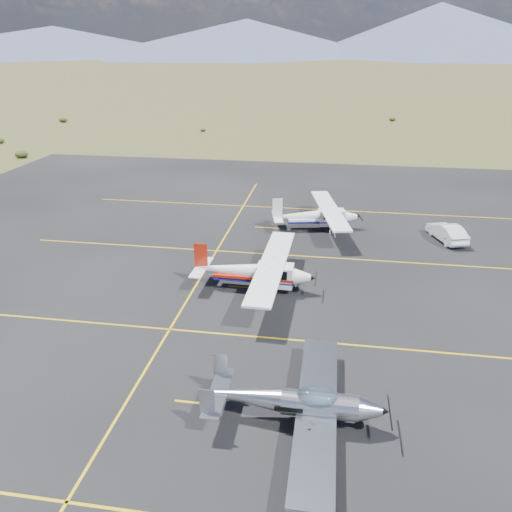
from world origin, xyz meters
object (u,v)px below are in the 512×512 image
(aircraft_low_wing, at_px, (299,402))
(aircraft_cessna, at_px, (254,271))
(aircraft_plain, at_px, (317,216))
(sedan, at_px, (447,232))

(aircraft_low_wing, xyz_separation_m, aircraft_cessna, (-3.60, 11.41, 0.22))
(aircraft_plain, bearing_deg, aircraft_cessna, -117.80)
(aircraft_cessna, bearing_deg, aircraft_plain, 75.30)
(aircraft_plain, bearing_deg, sedan, -17.58)
(aircraft_cessna, bearing_deg, sedan, 39.29)
(aircraft_cessna, relative_size, aircraft_plain, 1.05)
(aircraft_low_wing, height_order, aircraft_cessna, aircraft_cessna)
(aircraft_cessna, xyz_separation_m, sedan, (13.31, 10.37, -0.54))
(aircraft_low_wing, height_order, aircraft_plain, aircraft_plain)
(aircraft_low_wing, xyz_separation_m, sedan, (9.71, 21.77, -0.32))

